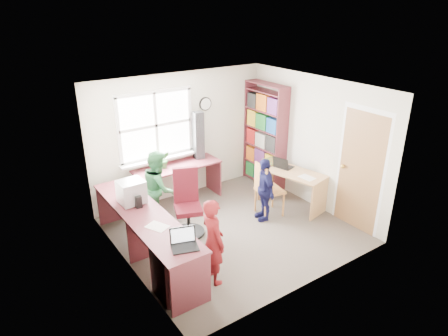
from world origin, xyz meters
The scene contains 19 objects.
room centered at (0.01, 0.10, 1.22)m, with size 3.64×3.44×2.44m.
l_desk centered at (-1.31, -0.28, 0.46)m, with size 2.38×2.95×0.75m.
right_desk centered at (1.41, 0.09, 0.50)m, with size 0.80×1.30×0.69m.
bookshelf centered at (1.65, 1.19, 1.00)m, with size 0.30×1.02×2.10m.
swivel_chair centered at (-0.63, 0.39, 0.48)m, with size 0.67×0.67×1.11m.
wooden_chair centered at (0.80, 0.10, 0.53)m, with size 0.49×0.49×0.98m.
crt_monitor centered at (-1.51, 0.50, 0.93)m, with size 0.38×0.34×0.36m.
laptop_left centered at (-1.42, -0.94, 0.80)m, with size 0.40×0.36×0.23m.
laptop_right centered at (1.38, 0.34, 0.75)m, with size 0.35×0.39×0.22m.
speaker_a centered at (-1.48, 0.32, 0.84)m, with size 0.10×0.10×0.18m.
speaker_b centered at (-1.51, 0.85, 0.84)m, with size 0.10×0.10×0.19m.
cd_tower centered at (0.29, 1.52, 1.21)m, with size 0.20×0.18×0.92m.
game_box centered at (1.39, 0.63, 0.72)m, with size 0.31×0.31×0.06m.
paper_a centered at (-1.50, -0.33, 0.75)m, with size 0.31×0.35×0.00m.
paper_b centered at (1.43, -0.24, 0.70)m, with size 0.21×0.29×0.00m.
potted_plant centered at (-0.48, 1.45, 0.91)m, with size 0.18×0.14×0.32m, color #29682B.
person_red centered at (-0.96, -0.89, 0.62)m, with size 0.45×0.30×1.24m, color maroon.
person_green centered at (-0.88, 0.91, 0.66)m, with size 0.64×0.50×1.32m, color #2E743E.
person_navy centered at (0.68, 0.02, 0.57)m, with size 0.66×0.28×1.13m, color #141440.
Camera 1 is at (-3.39, -4.69, 3.58)m, focal length 32.00 mm.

